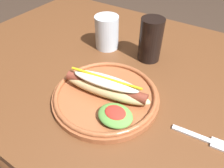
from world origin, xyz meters
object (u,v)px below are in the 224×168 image
Objects in this scene: hot_dog_plate at (106,94)px; soda_cup at (151,40)px; water_cup at (107,32)px; fork at (204,139)px.

hot_dog_plate is 0.24m from soda_cup.
hot_dog_plate is 2.47× the size of water_cup.
fork is at bearing 3.70° from hot_dog_plate.
soda_cup is (-0.24, 0.22, 0.07)m from fork.
fork is 0.45m from water_cup.
fork is (0.25, 0.02, -0.02)m from hot_dog_plate.
soda_cup is 0.16m from water_cup.
fork is 1.07× the size of water_cup.
water_cup is (-0.40, 0.21, 0.05)m from fork.
soda_cup is at bearing 88.03° from hot_dog_plate.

